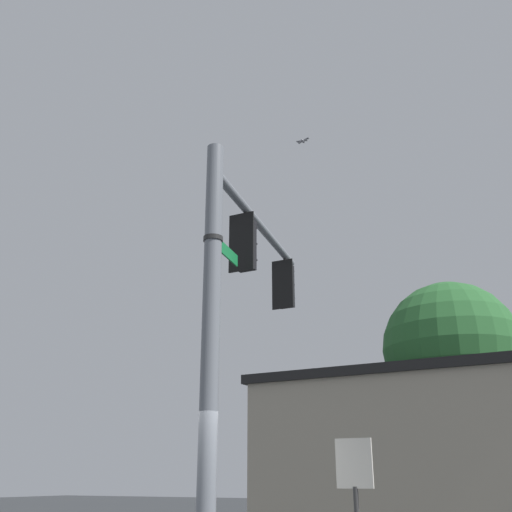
# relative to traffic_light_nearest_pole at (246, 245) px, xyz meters

# --- Properties ---
(signal_pole) EXTENTS (0.30, 0.30, 7.21)m
(signal_pole) POSITION_rel_traffic_light_nearest_pole_xyz_m (0.23, -1.65, -2.31)
(signal_pole) COLOR slate
(signal_pole) RESTS_ON ground
(mast_arm) EXTENTS (0.90, 5.13, 0.18)m
(mast_arm) POSITION_rel_traffic_light_nearest_pole_xyz_m (-0.13, 0.90, 0.79)
(mast_arm) COLOR slate
(traffic_light_nearest_pole) EXTENTS (0.54, 0.49, 1.31)m
(traffic_light_nearest_pole) POSITION_rel_traffic_light_nearest_pole_xyz_m (0.00, 0.00, 0.00)
(traffic_light_nearest_pole) COLOR black
(traffic_light_mid_inner) EXTENTS (0.54, 0.49, 1.31)m
(traffic_light_mid_inner) POSITION_rel_traffic_light_nearest_pole_xyz_m (-0.41, 2.88, 0.00)
(traffic_light_mid_inner) COLOR black
(street_name_sign) EXTENTS (0.35, 1.35, 0.22)m
(street_name_sign) POSITION_rel_traffic_light_nearest_pole_xyz_m (0.19, -1.36, -0.52)
(street_name_sign) COLOR #147238
(bird_flying) EXTENTS (0.34, 0.19, 0.09)m
(bird_flying) POSITION_rel_traffic_light_nearest_pole_xyz_m (0.33, 2.43, 3.60)
(bird_flying) COLOR gray
(storefront_building) EXTENTS (9.87, 7.47, 4.74)m
(storefront_building) POSITION_rel_traffic_light_nearest_pole_xyz_m (0.71, 10.84, -3.53)
(storefront_building) COLOR #A89E89
(storefront_building) RESTS_ON ground
(tree_by_storefront) EXTENTS (4.33, 4.33, 7.60)m
(tree_by_storefront) POSITION_rel_traffic_light_nearest_pole_xyz_m (2.22, 10.03, -0.50)
(tree_by_storefront) COLOR #4C3823
(tree_by_storefront) RESTS_ON ground
(historical_marker) EXTENTS (0.60, 0.08, 2.13)m
(historical_marker) POSITION_rel_traffic_light_nearest_pole_xyz_m (2.07, -0.19, -4.51)
(historical_marker) COLOR #333333
(historical_marker) RESTS_ON ground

